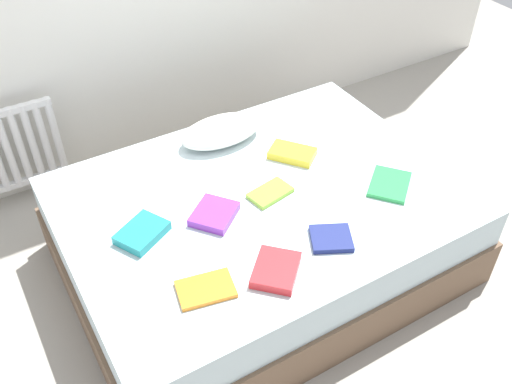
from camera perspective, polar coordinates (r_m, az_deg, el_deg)
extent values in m
plane|color=#9E998E|center=(3.23, 0.45, -6.97)|extent=(8.00, 8.00, 0.00)
cube|color=brown|center=(3.13, 0.47, -5.24)|extent=(2.00, 1.50, 0.28)
cube|color=silver|center=(2.95, 0.49, -1.87)|extent=(1.96, 1.46, 0.22)
cylinder|color=white|center=(3.65, -23.55, 3.82)|extent=(0.04, 0.04, 0.53)
cylinder|color=white|center=(3.66, -22.49, 4.19)|extent=(0.04, 0.04, 0.53)
cylinder|color=white|center=(3.66, -21.43, 4.56)|extent=(0.04, 0.04, 0.53)
cylinder|color=white|center=(3.67, -20.38, 4.92)|extent=(0.04, 0.04, 0.53)
cylinder|color=white|center=(3.67, -19.33, 5.28)|extent=(0.04, 0.04, 0.53)
cube|color=white|center=(3.79, -22.57, 0.84)|extent=(0.61, 0.04, 0.04)
ellipsoid|color=white|center=(3.22, -3.52, 6.11)|extent=(0.48, 0.27, 0.12)
cube|color=green|center=(3.00, 13.20, 0.76)|extent=(0.31, 0.30, 0.02)
cube|color=orange|center=(2.44, -5.05, -9.64)|extent=(0.27, 0.20, 0.02)
cube|color=navy|center=(2.65, 7.52, -4.63)|extent=(0.24, 0.23, 0.03)
cube|color=yellow|center=(3.12, 3.65, 3.88)|extent=(0.27, 0.28, 0.04)
cube|color=teal|center=(2.70, -11.32, -4.02)|extent=(0.28, 0.25, 0.05)
cube|color=#8CC638|center=(2.87, 1.43, -0.09)|extent=(0.24, 0.17, 0.02)
cube|color=red|center=(2.49, 2.00, -7.79)|extent=(0.29, 0.29, 0.04)
cube|color=purple|center=(2.75, -4.19, -2.22)|extent=(0.28, 0.28, 0.04)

